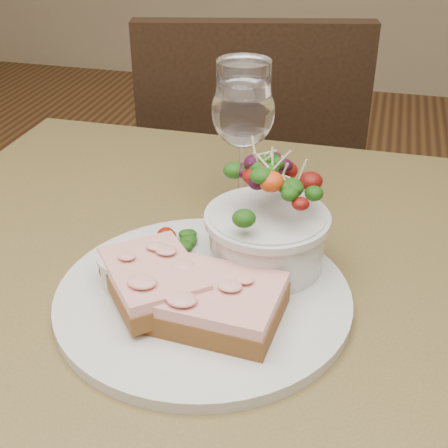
% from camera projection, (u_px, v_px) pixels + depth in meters
% --- Properties ---
extents(cafe_table, '(0.80, 0.80, 0.75)m').
position_uv_depth(cafe_table, '(207.00, 358.00, 0.71)').
color(cafe_table, '#4F4222').
rests_on(cafe_table, ground).
extents(chair_far, '(0.50, 0.50, 0.90)m').
position_uv_depth(chair_far, '(247.00, 262.00, 1.51)').
color(chair_far, black).
rests_on(chair_far, ground).
extents(dinner_plate, '(0.30, 0.30, 0.01)m').
position_uv_depth(dinner_plate, '(203.00, 297.00, 0.63)').
color(dinner_plate, silver).
rests_on(dinner_plate, cafe_table).
extents(sandwich_front, '(0.13, 0.10, 0.03)m').
position_uv_depth(sandwich_front, '(212.00, 301.00, 0.58)').
color(sandwich_front, '#4F2A15').
rests_on(sandwich_front, dinner_plate).
extents(sandwich_back, '(0.13, 0.14, 0.03)m').
position_uv_depth(sandwich_back, '(153.00, 279.00, 0.60)').
color(sandwich_back, '#4F2A15').
rests_on(sandwich_back, dinner_plate).
extents(ramekin, '(0.07, 0.07, 0.04)m').
position_uv_depth(ramekin, '(135.00, 266.00, 0.63)').
color(ramekin, beige).
rests_on(ramekin, dinner_plate).
extents(salad_bowl, '(0.12, 0.12, 0.13)m').
position_uv_depth(salad_bowl, '(267.00, 215.00, 0.64)').
color(salad_bowl, silver).
rests_on(salad_bowl, dinner_plate).
extents(garnish, '(0.05, 0.04, 0.02)m').
position_uv_depth(garnish, '(176.00, 237.00, 0.70)').
color(garnish, '#123609').
rests_on(garnish, dinner_plate).
extents(wine_glass, '(0.08, 0.08, 0.18)m').
position_uv_depth(wine_glass, '(243.00, 115.00, 0.74)').
color(wine_glass, white).
rests_on(wine_glass, cafe_table).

